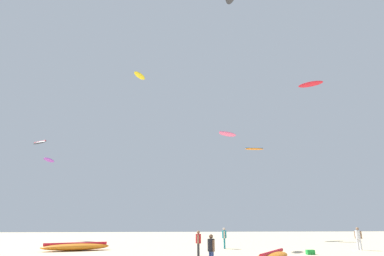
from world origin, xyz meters
The scene contains 13 objects.
person_foreground centered at (0.06, 4.49, 0.94)m, with size 0.36×0.49×1.61m.
person_midground centered at (13.44, 13.82, 1.04)m, with size 0.41×0.48×1.77m.
person_left centered at (-0.02, 10.32, 0.96)m, with size 0.37×0.53×1.64m.
person_right centered at (2.80, 16.13, 1.00)m, with size 0.39×0.56×1.71m.
kite_grounded_near centered at (4.06, 7.18, 0.27)m, with size 3.75×4.69×0.58m.
kite_grounded_mid centered at (-9.34, 15.08, 0.30)m, with size 5.40×3.14×0.62m.
gear_bag centered at (7.92, 10.70, 0.16)m, with size 0.56×0.36×0.32m, color green.
kite_aloft_0 centered at (9.73, 29.94, 11.85)m, with size 2.66×0.82×0.37m.
kite_aloft_1 centered at (6.74, 33.40, 14.85)m, with size 3.40×2.65×0.69m.
kite_aloft_2 centered at (-18.16, 31.58, 10.18)m, with size 0.93×3.20×0.37m.
kite_aloft_3 centered at (-20.96, 34.82, 13.36)m, with size 2.92×2.46×0.70m.
kite_aloft_4 centered at (21.02, 34.36, 23.91)m, with size 3.88×3.18×0.79m.
kite_aloft_6 centered at (-5.75, 22.84, 18.98)m, with size 1.61×2.26×0.57m.
Camera 1 is at (-2.25, -12.62, 2.26)m, focal length 30.03 mm.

